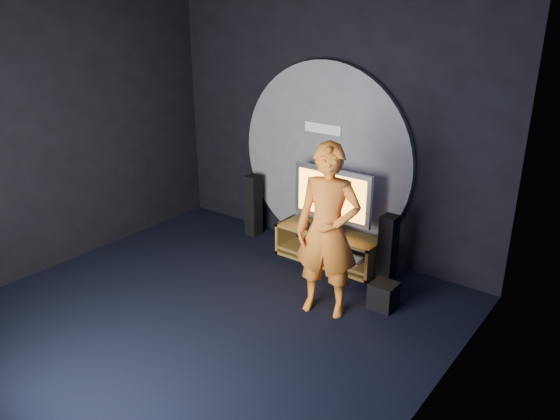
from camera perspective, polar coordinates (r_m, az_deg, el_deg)
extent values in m
plane|color=black|center=(6.22, -8.20, -11.30)|extent=(5.00, 5.00, 0.00)
cube|color=black|center=(7.38, 4.99, 8.87)|extent=(5.00, 0.04, 3.50)
cube|color=black|center=(7.44, -22.86, 7.40)|extent=(0.04, 5.00, 3.50)
cube|color=black|center=(4.16, 15.76, -1.81)|extent=(0.04, 5.00, 3.50)
cylinder|color=#515156|center=(7.44, 4.65, 5.41)|extent=(2.60, 0.08, 2.60)
cube|color=white|center=(7.29, 4.52, 8.50)|extent=(0.55, 0.03, 0.13)
cube|color=olive|center=(7.24, 5.07, -2.36)|extent=(1.43, 0.45, 0.04)
cube|color=olive|center=(7.38, 4.98, -4.71)|extent=(1.39, 0.42, 0.04)
cube|color=olive|center=(7.68, 0.61, -2.52)|extent=(0.04, 0.45, 0.45)
cube|color=olive|center=(7.03, 9.85, -5.24)|extent=(0.04, 0.45, 0.45)
cube|color=olive|center=(7.31, 5.03, -3.55)|extent=(0.03, 0.40, 0.29)
cube|color=olive|center=(7.42, 4.96, -5.27)|extent=(1.43, 0.45, 0.04)
cube|color=white|center=(7.19, 7.56, -5.16)|extent=(0.22, 0.16, 0.05)
cube|color=#B7B7BF|center=(7.28, 5.37, -1.90)|extent=(0.36, 0.22, 0.04)
cylinder|color=#B7B7BF|center=(7.26, 5.39, -1.39)|extent=(0.07, 0.07, 0.10)
cube|color=#B7B7BF|center=(7.11, 5.50, 1.59)|extent=(1.13, 0.06, 0.70)
cube|color=orange|center=(7.09, 5.35, 1.52)|extent=(1.01, 0.01, 0.57)
cube|color=black|center=(7.11, 4.54, -2.00)|extent=(0.40, 0.15, 0.15)
cube|color=black|center=(7.30, 2.48, -1.85)|extent=(0.18, 0.05, 0.02)
cube|color=black|center=(8.08, -2.79, 0.48)|extent=(0.18, 0.20, 0.92)
cube|color=black|center=(6.75, 11.18, -4.26)|extent=(0.18, 0.20, 0.92)
cube|color=black|center=(6.41, 10.75, -8.76)|extent=(0.28, 0.28, 0.31)
imported|color=orange|center=(5.90, 5.00, -2.24)|extent=(0.82, 0.65, 1.95)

